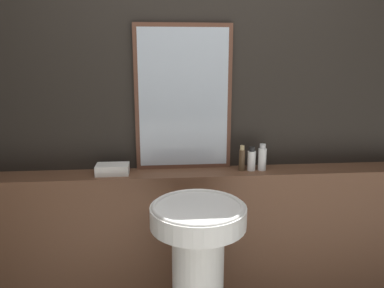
{
  "coord_description": "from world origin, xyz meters",
  "views": [
    {
      "loc": [
        -0.29,
        -0.82,
        1.59
      ],
      "look_at": [
        -0.1,
        1.28,
        1.11
      ],
      "focal_mm": 35.0,
      "sensor_mm": 36.0,
      "label": 1
    }
  ],
  "objects_px": {
    "pedestal_sink": "(198,265)",
    "lotion_bottle": "(262,158)",
    "mirror": "(183,98)",
    "conditioner_bottle": "(251,160)",
    "towel_stack": "(113,169)",
    "shampoo_bottle": "(242,159)"
  },
  "relations": [
    {
      "from": "towel_stack",
      "to": "lotion_bottle",
      "type": "height_order",
      "value": "lotion_bottle"
    },
    {
      "from": "mirror",
      "to": "conditioner_bottle",
      "type": "xyz_separation_m",
      "value": [
        0.42,
        -0.09,
        -0.38
      ]
    },
    {
      "from": "pedestal_sink",
      "to": "conditioner_bottle",
      "type": "height_order",
      "value": "conditioner_bottle"
    },
    {
      "from": "mirror",
      "to": "lotion_bottle",
      "type": "height_order",
      "value": "mirror"
    },
    {
      "from": "shampoo_bottle",
      "to": "lotion_bottle",
      "type": "height_order",
      "value": "lotion_bottle"
    },
    {
      "from": "mirror",
      "to": "shampoo_bottle",
      "type": "xyz_separation_m",
      "value": [
        0.36,
        -0.09,
        -0.37
      ]
    },
    {
      "from": "pedestal_sink",
      "to": "shampoo_bottle",
      "type": "xyz_separation_m",
      "value": [
        0.32,
        0.46,
        0.44
      ]
    },
    {
      "from": "towel_stack",
      "to": "shampoo_bottle",
      "type": "relative_size",
      "value": 1.22
    },
    {
      "from": "shampoo_bottle",
      "to": "conditioner_bottle",
      "type": "distance_m",
      "value": 0.06
    },
    {
      "from": "conditioner_bottle",
      "to": "lotion_bottle",
      "type": "distance_m",
      "value": 0.07
    },
    {
      "from": "mirror",
      "to": "lotion_bottle",
      "type": "bearing_deg",
      "value": -10.67
    },
    {
      "from": "pedestal_sink",
      "to": "conditioner_bottle",
      "type": "distance_m",
      "value": 0.74
    },
    {
      "from": "towel_stack",
      "to": "lotion_bottle",
      "type": "relative_size",
      "value": 1.17
    },
    {
      "from": "pedestal_sink",
      "to": "towel_stack",
      "type": "relative_size",
      "value": 4.45
    },
    {
      "from": "mirror",
      "to": "towel_stack",
      "type": "xyz_separation_m",
      "value": [
        -0.44,
        -0.09,
        -0.42
      ]
    },
    {
      "from": "shampoo_bottle",
      "to": "lotion_bottle",
      "type": "distance_m",
      "value": 0.13
    },
    {
      "from": "pedestal_sink",
      "to": "lotion_bottle",
      "type": "bearing_deg",
      "value": 45.4
    },
    {
      "from": "towel_stack",
      "to": "conditioner_bottle",
      "type": "xyz_separation_m",
      "value": [
        0.86,
        -0.0,
        0.04
      ]
    },
    {
      "from": "towel_stack",
      "to": "shampoo_bottle",
      "type": "xyz_separation_m",
      "value": [
        0.8,
        -0.0,
        0.04
      ]
    },
    {
      "from": "towel_stack",
      "to": "pedestal_sink",
      "type": "bearing_deg",
      "value": -43.99
    },
    {
      "from": "pedestal_sink",
      "to": "lotion_bottle",
      "type": "xyz_separation_m",
      "value": [
        0.45,
        0.46,
        0.45
      ]
    },
    {
      "from": "mirror",
      "to": "conditioner_bottle",
      "type": "relative_size",
      "value": 5.91
    }
  ]
}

